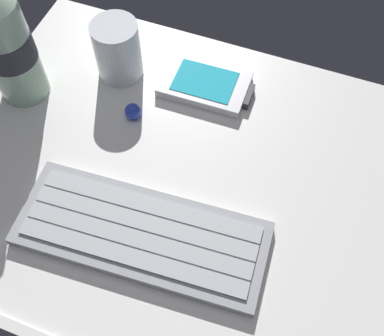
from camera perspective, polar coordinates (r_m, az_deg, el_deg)
name	(u,v)px	position (r cm, az deg, el deg)	size (l,w,h in cm)	color
ground_plane	(191,185)	(60.30, -0.08, -2.11)	(64.00, 48.00, 2.80)	silver
keyboard	(142,233)	(55.82, -6.02, -7.79)	(29.68, 12.95, 1.70)	#93969B
handheld_device	(206,85)	(67.54, 1.66, 9.95)	(12.94, 7.89, 1.50)	silver
juice_cup	(118,52)	(68.07, -8.87, 13.60)	(6.40, 6.40, 8.50)	silver
water_bottle	(5,42)	(65.55, -21.46, 13.82)	(6.73, 6.73, 20.80)	#9EC1A8
trackball_mouse	(133,111)	(64.60, -7.10, 6.76)	(2.20, 2.20, 2.20)	#2338B2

